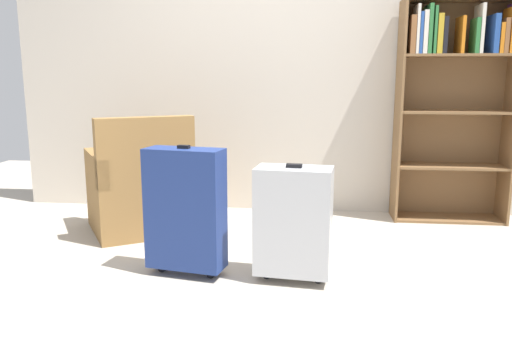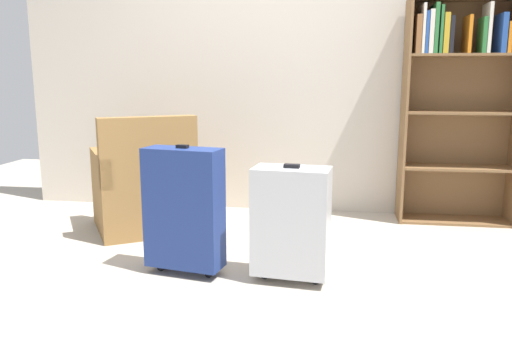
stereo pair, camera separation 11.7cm
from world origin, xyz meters
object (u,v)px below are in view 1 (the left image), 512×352
Objects in this scene: suitcase_navy_blue at (185,209)px; suitcase_silver at (293,221)px; bookshelf at (453,90)px; armchair at (140,191)px; mug at (214,231)px.

suitcase_navy_blue is 1.14× the size of suitcase_silver.
suitcase_silver is at bearing -129.60° from bookshelf.
armchair is (-2.43, -0.61, -0.76)m from bookshelf.
mug is 0.80m from suitcase_navy_blue.
bookshelf is at bearing 14.10° from armchair.
bookshelf is 2.23m from mug.
armchair is 8.02× the size of mug.
suitcase_silver is (0.61, -0.74, 0.31)m from mug.
armchair is at bearing -165.90° from bookshelf.
suitcase_navy_blue is 0.64m from suitcase_silver.
armchair is 1.49m from suitcase_silver.
suitcase_navy_blue reaches higher than suitcase_silver.
mug is 1.01m from suitcase_silver.
bookshelf is 2.57× the size of suitcase_silver.
armchair reaches higher than suitcase_navy_blue.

